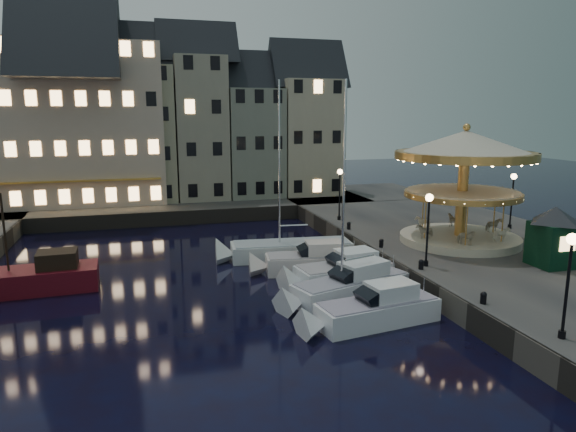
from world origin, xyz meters
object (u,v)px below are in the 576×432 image
object	(u,v)px
streetlamp_b	(428,219)
motorboat_b	(370,312)
motorboat_e	(306,262)
streetlamp_c	(340,187)
streetlamp_d	(513,193)
bollard_a	(483,297)
streetlamp_a	(569,271)
carousel	(464,165)
bollard_d	(349,225)
motorboat_f	(283,251)
motorboat_d	(339,274)
bollard_b	(421,264)
ticket_kiosk	(554,226)
red_fishing_boat	(33,280)
motorboat_c	(346,288)
bollard_c	(381,243)

from	to	relation	value
streetlamp_b	motorboat_b	distance (m)	7.46
motorboat_e	streetlamp_c	bearing A→B (deg)	57.34
streetlamp_d	bollard_a	bearing A→B (deg)	-132.47
streetlamp_a	motorboat_b	size ratio (longest dim) A/B	0.59
carousel	streetlamp_b	bearing A→B (deg)	-139.84
motorboat_b	bollard_d	bearing A→B (deg)	71.50
motorboat_b	motorboat_f	size ratio (longest dim) A/B	0.57
bollard_d	motorboat_d	bearing A→B (deg)	-116.13
streetlamp_a	bollard_b	distance (m)	9.82
streetlamp_b	bollard_b	size ratio (longest dim) A/B	7.32
streetlamp_a	motorboat_d	xyz separation A→B (m)	(-4.55, 11.95, -3.38)
streetlamp_d	ticket_kiosk	size ratio (longest dim) A/B	1.07
red_fishing_boat	motorboat_c	bearing A→B (deg)	-20.17
bollard_b	motorboat_b	world-z (taller)	motorboat_b
streetlamp_b	red_fishing_boat	xyz separation A→B (m)	(-21.53, 5.44, -3.32)
ticket_kiosk	carousel	bearing A→B (deg)	105.79
streetlamp_d	ticket_kiosk	bearing A→B (deg)	-116.38
bollard_c	motorboat_d	xyz separation A→B (m)	(-3.95, -2.55, -0.96)
bollard_a	motorboat_b	distance (m)	5.18
bollard_a	ticket_kiosk	world-z (taller)	ticket_kiosk
streetlamp_a	bollard_d	bearing A→B (deg)	91.72
bollard_b	streetlamp_c	bearing A→B (deg)	87.55
ticket_kiosk	bollard_c	bearing A→B (deg)	139.19
bollard_c	motorboat_e	xyz separation A→B (m)	(-5.06, 0.17, -0.96)
motorboat_f	carousel	world-z (taller)	motorboat_f
bollard_c	motorboat_c	world-z (taller)	motorboat_c
streetlamp_b	bollard_a	bearing A→B (deg)	-95.71
streetlamp_d	bollard_d	bearing A→B (deg)	165.85
streetlamp_d	motorboat_f	bearing A→B (deg)	176.44
motorboat_b	streetlamp_d	bearing A→B (deg)	33.60
motorboat_b	red_fishing_boat	distance (m)	18.79
bollard_d	red_fishing_boat	xyz separation A→B (m)	(-20.93, -4.56, -0.91)
streetlamp_c	bollard_a	bearing A→B (deg)	-91.76
bollard_b	motorboat_c	distance (m)	4.64
bollard_a	bollard_d	distance (m)	16.00
streetlamp_c	motorboat_d	distance (m)	12.86
bollard_d	bollard_b	bearing A→B (deg)	-90.00
bollard_c	motorboat_f	xyz separation A→B (m)	(-5.65, 3.59, -1.07)
bollard_a	motorboat_f	bearing A→B (deg)	111.84
streetlamp_b	streetlamp_d	bearing A→B (deg)	31.78
bollard_c	motorboat_d	world-z (taller)	motorboat_d
streetlamp_c	motorboat_e	world-z (taller)	streetlamp_c
streetlamp_b	motorboat_d	distance (m)	5.99
bollard_b	bollard_a	bearing A→B (deg)	-90.00
carousel	ticket_kiosk	world-z (taller)	carousel
motorboat_b	motorboat_f	bearing A→B (deg)	94.50
bollard_a	bollard_c	size ratio (longest dim) A/B	1.00
streetlamp_c	bollard_b	distance (m)	14.22
bollard_a	red_fishing_boat	world-z (taller)	red_fishing_boat
streetlamp_a	ticket_kiosk	world-z (taller)	streetlamp_a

